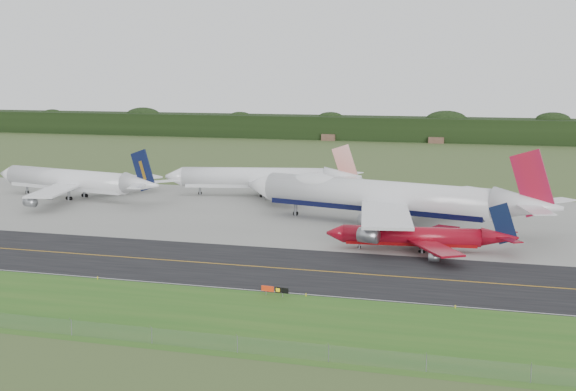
% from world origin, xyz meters
% --- Properties ---
extents(ground, '(600.00, 600.00, 0.00)m').
position_xyz_m(ground, '(0.00, 0.00, 0.00)').
color(ground, '#3D4D24').
rests_on(ground, ground).
extents(grass_verge, '(400.00, 30.00, 0.01)m').
position_xyz_m(grass_verge, '(0.00, -35.00, 0.01)').
color(grass_verge, '#275B1A').
rests_on(grass_verge, ground).
extents(taxiway, '(400.00, 32.00, 0.02)m').
position_xyz_m(taxiway, '(0.00, -4.00, 0.01)').
color(taxiway, black).
rests_on(taxiway, ground).
extents(apron, '(400.00, 78.00, 0.01)m').
position_xyz_m(apron, '(0.00, 51.00, 0.01)').
color(apron, gray).
rests_on(apron, ground).
extents(taxiway_centreline, '(400.00, 0.40, 0.00)m').
position_xyz_m(taxiway_centreline, '(0.00, -4.00, 0.03)').
color(taxiway_centreline, '#C88812').
rests_on(taxiway_centreline, taxiway).
extents(taxiway_edge_line, '(400.00, 0.25, 0.00)m').
position_xyz_m(taxiway_edge_line, '(0.00, -19.50, 0.03)').
color(taxiway_edge_line, silver).
rests_on(taxiway_edge_line, taxiway).
extents(perimeter_fence, '(320.00, 0.10, 320.00)m').
position_xyz_m(perimeter_fence, '(0.00, -48.00, 1.10)').
color(perimeter_fence, slate).
rests_on(perimeter_fence, ground).
extents(horizon_treeline, '(700.00, 25.00, 12.00)m').
position_xyz_m(horizon_treeline, '(0.00, 273.76, 5.47)').
color(horizon_treeline, black).
rests_on(horizon_treeline, ground).
extents(jet_ba_747, '(77.28, 62.83, 19.65)m').
position_xyz_m(jet_ba_747, '(10.06, 42.26, 6.69)').
color(jet_ba_747, silver).
rests_on(jet_ba_747, ground).
extents(jet_red_737, '(38.11, 30.88, 10.29)m').
position_xyz_m(jet_red_737, '(21.49, 17.66, 2.84)').
color(jet_red_737, maroon).
rests_on(jet_red_737, ground).
extents(jet_navy_gold, '(58.49, 50.12, 15.19)m').
position_xyz_m(jet_navy_gold, '(-80.26, 57.25, 4.99)').
color(jet_navy_gold, white).
rests_on(jet_navy_gold, ground).
extents(jet_star_tail, '(56.84, 46.81, 15.07)m').
position_xyz_m(jet_star_tail, '(-31.16, 77.24, 5.02)').
color(jet_star_tail, white).
rests_on(jet_star_tail, ground).
extents(taxiway_sign, '(4.65, 0.70, 1.55)m').
position_xyz_m(taxiway_sign, '(2.90, -21.89, 1.09)').
color(taxiway_sign, slate).
rests_on(taxiway_sign, ground).
extents(edge_marker_left, '(0.16, 0.16, 0.50)m').
position_xyz_m(edge_marker_left, '(-29.63, -20.50, 0.25)').
color(edge_marker_left, yellow).
rests_on(edge_marker_left, ground).
extents(edge_marker_center, '(0.16, 0.16, 0.50)m').
position_xyz_m(edge_marker_center, '(7.72, -20.50, 0.25)').
color(edge_marker_center, yellow).
rests_on(edge_marker_center, ground).
extents(edge_marker_right, '(0.16, 0.16, 0.50)m').
position_xyz_m(edge_marker_right, '(31.21, -20.50, 0.25)').
color(edge_marker_right, yellow).
rests_on(edge_marker_right, ground).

